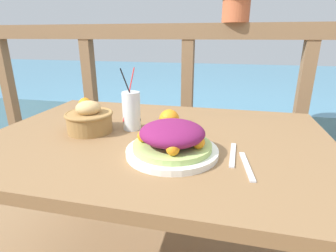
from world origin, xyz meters
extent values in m
cube|color=olive|center=(0.00, 0.00, 0.69)|extent=(1.30, 0.91, 0.04)
cube|color=olive|center=(-0.59, 0.40, 0.34)|extent=(0.06, 0.06, 0.67)
cube|color=olive|center=(0.59, 0.40, 0.34)|extent=(0.06, 0.06, 0.67)
cube|color=brown|center=(0.00, 0.73, 1.10)|extent=(2.80, 0.08, 0.09)
cube|color=brown|center=(-1.36, 0.73, 0.53)|extent=(0.07, 0.07, 1.06)
cube|color=brown|center=(-0.68, 0.73, 0.53)|extent=(0.07, 0.07, 1.06)
cube|color=brown|center=(0.00, 0.73, 0.53)|extent=(0.07, 0.07, 1.06)
cube|color=brown|center=(0.68, 0.73, 0.53)|extent=(0.07, 0.07, 1.06)
cube|color=teal|center=(0.00, 3.23, 0.24)|extent=(12.00, 4.00, 0.49)
cylinder|color=white|center=(0.09, -0.15, 0.72)|extent=(0.30, 0.30, 0.02)
cylinder|color=#A8C66B|center=(0.09, -0.15, 0.74)|extent=(0.25, 0.25, 0.02)
ellipsoid|color=#72194C|center=(0.09, -0.15, 0.79)|extent=(0.21, 0.21, 0.07)
sphere|color=orange|center=(0.18, -0.17, 0.77)|extent=(0.04, 0.04, 0.04)
sphere|color=orange|center=(0.09, -0.06, 0.77)|extent=(0.04, 0.04, 0.04)
sphere|color=orange|center=(0.00, -0.16, 0.77)|extent=(0.04, 0.04, 0.04)
sphere|color=orange|center=(0.11, -0.24, 0.77)|extent=(0.04, 0.04, 0.04)
cylinder|color=silver|center=(-0.12, 0.05, 0.79)|extent=(0.07, 0.07, 0.15)
cylinder|color=black|center=(-0.12, 0.04, 0.86)|extent=(0.07, 0.03, 0.21)
cylinder|color=red|center=(-0.13, 0.06, 0.86)|extent=(0.04, 0.08, 0.21)
cylinder|color=olive|center=(-0.27, -0.01, 0.75)|extent=(0.18, 0.18, 0.08)
torus|color=olive|center=(-0.27, -0.01, 0.79)|extent=(0.19, 0.19, 0.01)
ellipsoid|color=tan|center=(-0.27, -0.01, 0.81)|extent=(0.10, 0.10, 0.06)
cylinder|color=#B75B38|center=(0.26, 0.73, 1.21)|extent=(0.15, 0.15, 0.12)
cube|color=silver|center=(0.28, -0.11, 0.72)|extent=(0.02, 0.18, 0.00)
cube|color=silver|center=(0.32, -0.18, 0.72)|extent=(0.04, 0.18, 0.00)
sphere|color=orange|center=(-0.46, 0.27, 0.75)|extent=(0.07, 0.07, 0.07)
sphere|color=orange|center=(0.03, 0.08, 0.76)|extent=(0.08, 0.08, 0.08)
camera|label=1|loc=(0.25, -0.91, 1.08)|focal=28.00mm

